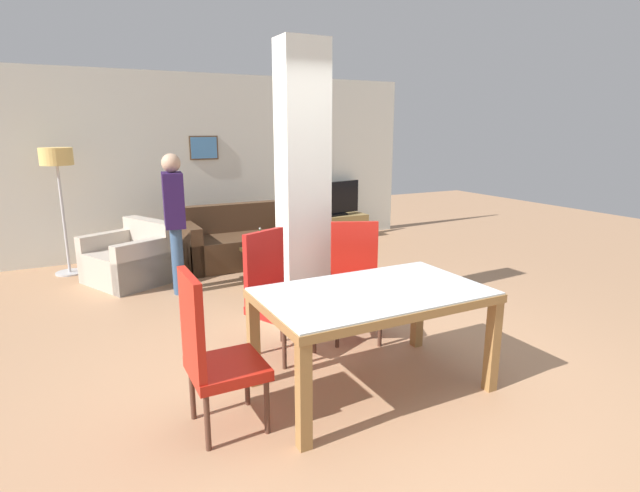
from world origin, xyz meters
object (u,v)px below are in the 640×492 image
at_px(sofa, 245,243).
at_px(standing_person, 174,214).
at_px(dining_chair_far_right, 355,279).
at_px(tv_screen, 336,199).
at_px(dining_chair_far_left, 274,292).
at_px(bottle, 260,242).
at_px(dining_table, 373,310).
at_px(coffee_table, 273,265).
at_px(dining_chair_head_left, 212,351).
at_px(armchair, 131,261).
at_px(tv_stand, 335,227).
at_px(floor_lamp, 57,167).

xyz_separation_m(sofa, standing_person, (-1.13, -0.90, 0.64)).
bearing_deg(dining_chair_far_right, sofa, -64.50).
height_order(dining_chair_far_right, tv_screen, dining_chair_far_right).
bearing_deg(dining_chair_far_right, dining_chair_far_left, 24.50).
bearing_deg(dining_chair_far_left, bottle, -131.20).
distance_m(dining_table, coffee_table, 2.82).
distance_m(bottle, tv_screen, 2.83).
xyz_separation_m(dining_chair_far_right, sofa, (-0.08, 2.93, -0.26)).
bearing_deg(standing_person, dining_chair_far_left, 19.01).
relative_size(dining_chair_far_left, dining_chair_far_right, 1.00).
bearing_deg(dining_table, coffee_table, 83.06).
relative_size(dining_chair_head_left, armchair, 0.88).
xyz_separation_m(armchair, coffee_table, (1.58, -0.85, -0.05)).
height_order(dining_chair_far_right, tv_stand, dining_chair_far_right).
xyz_separation_m(dining_chair_far_left, floor_lamp, (-1.54, 3.48, 0.86)).
xyz_separation_m(sofa, tv_stand, (1.93, 0.80, -0.08)).
relative_size(sofa, standing_person, 1.06).
bearing_deg(sofa, standing_person, 38.72).
bearing_deg(tv_screen, sofa, 9.06).
xyz_separation_m(dining_chair_far_left, standing_person, (-0.40, 2.03, 0.38)).
distance_m(dining_chair_far_right, coffee_table, 1.90).
xyz_separation_m(tv_screen, standing_person, (-3.06, -1.70, 0.23)).
bearing_deg(dining_chair_far_right, tv_stand, -92.47).
xyz_separation_m(dining_chair_head_left, sofa, (1.51, 3.84, -0.26)).
distance_m(armchair, coffee_table, 1.79).
bearing_deg(tv_screen, standing_person, 15.68).
height_order(dining_table, sofa, sofa).
bearing_deg(sofa, dining_chair_far_right, 91.54).
bearing_deg(armchair, floor_lamp, 17.57).
relative_size(tv_screen, standing_person, 0.63).
bearing_deg(dining_chair_far_right, dining_table, 90.00).
xyz_separation_m(dining_chair_far_right, tv_stand, (1.85, 3.73, -0.34)).
xyz_separation_m(dining_chair_far_left, sofa, (0.73, 2.94, -0.26)).
distance_m(armchair, tv_screen, 3.67).
distance_m(dining_chair_far_right, sofa, 2.94).
xyz_separation_m(dining_table, tv_screen, (2.26, 4.64, 0.09)).
height_order(dining_chair_far_left, coffee_table, dining_chair_far_left).
xyz_separation_m(dining_chair_head_left, bottle, (1.35, 2.74, -0.01)).
bearing_deg(tv_screen, dining_chair_far_right, 50.14).
distance_m(dining_chair_far_left, bottle, 1.92).
xyz_separation_m(bottle, floor_lamp, (-2.11, 1.65, 0.87)).
xyz_separation_m(sofa, tv_screen, (1.93, 0.80, 0.41)).
relative_size(sofa, bottle, 5.93).
relative_size(dining_chair_head_left, bottle, 3.64).
distance_m(dining_table, dining_chair_far_left, 0.99).
xyz_separation_m(sofa, floor_lamp, (-2.27, 0.55, 1.12)).
relative_size(dining_chair_head_left, standing_person, 0.65).
distance_m(dining_chair_head_left, dining_chair_far_right, 1.83).
bearing_deg(tv_screen, armchair, 2.71).
height_order(dining_chair_far_left, tv_stand, dining_chair_far_left).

